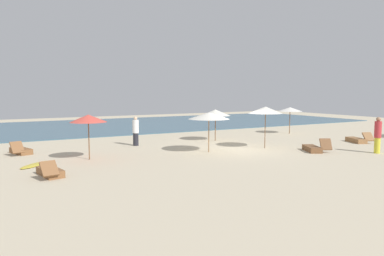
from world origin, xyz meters
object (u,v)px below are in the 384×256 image
at_px(person_0, 136,131).
at_px(umbrella_1, 215,113).
at_px(lounger_3, 357,140).
at_px(lounger_0, 21,151).
at_px(umbrella_4, 88,118).
at_px(lounger_2, 50,172).
at_px(umbrella_2, 290,109).
at_px(umbrella_0, 209,116).
at_px(surfboard, 35,165).
at_px(lounger_1, 313,148).
at_px(umbrella_3, 265,110).
at_px(person_1, 378,135).

bearing_deg(person_0, umbrella_1, -5.05).
bearing_deg(lounger_3, lounger_0, 163.01).
distance_m(umbrella_4, lounger_2, 3.84).
distance_m(umbrella_2, lounger_0, 18.54).
xyz_separation_m(umbrella_0, lounger_2, (-8.13, -1.74, -1.75)).
bearing_deg(umbrella_4, lounger_2, -128.58).
bearing_deg(surfboard, umbrella_2, 10.95).
bearing_deg(lounger_2, umbrella_2, 18.32).
bearing_deg(umbrella_2, lounger_0, 179.87).
distance_m(lounger_1, person_0, 10.01).
bearing_deg(lounger_3, umbrella_3, 170.91).
distance_m(lounger_1, lounger_2, 13.10).
xyz_separation_m(umbrella_1, lounger_1, (2.20, -6.17, -1.65)).
relative_size(umbrella_0, person_1, 1.15).
bearing_deg(umbrella_0, umbrella_2, 23.18).
bearing_deg(person_1, person_0, 138.96).
height_order(umbrella_0, umbrella_3, umbrella_3).
height_order(umbrella_3, umbrella_4, umbrella_3).
bearing_deg(umbrella_1, surfboard, -165.27).
height_order(lounger_2, person_0, person_0).
bearing_deg(lounger_1, umbrella_0, 152.45).
height_order(umbrella_0, person_0, umbrella_0).
bearing_deg(lounger_2, person_1, -10.31).
bearing_deg(umbrella_2, person_0, -179.42).
bearing_deg(person_0, lounger_2, -134.01).
relative_size(lounger_1, person_0, 1.01).
height_order(umbrella_2, person_1, umbrella_2).
xyz_separation_m(lounger_1, person_1, (2.45, -1.99, 0.78)).
relative_size(lounger_2, person_0, 1.04).
xyz_separation_m(umbrella_2, lounger_1, (-4.84, -6.76, -1.66)).
xyz_separation_m(lounger_0, lounger_3, (18.68, -5.71, -0.00)).
distance_m(umbrella_2, lounger_3, 5.91).
height_order(umbrella_3, person_0, umbrella_3).
xyz_separation_m(umbrella_2, lounger_0, (-18.47, 0.04, -1.66)).
relative_size(umbrella_4, lounger_3, 1.18).
distance_m(lounger_1, surfboard, 13.73).
bearing_deg(lounger_2, umbrella_0, 12.10).
distance_m(umbrella_0, umbrella_3, 3.47).
height_order(umbrella_4, person_0, umbrella_4).
distance_m(person_0, person_1, 13.14).
distance_m(umbrella_2, lounger_1, 8.48).
bearing_deg(person_1, umbrella_0, 148.27).
distance_m(lounger_2, lounger_3, 18.12).
distance_m(umbrella_0, umbrella_4, 6.08).
xyz_separation_m(lounger_0, lounger_2, (0.56, -5.97, -0.00)).
bearing_deg(lounger_0, umbrella_2, -0.13).
distance_m(umbrella_1, person_1, 9.44).
bearing_deg(person_0, surfboard, -150.00).
xyz_separation_m(umbrella_1, lounger_0, (-11.43, 0.63, -1.65)).
relative_size(lounger_0, surfboard, 1.03).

